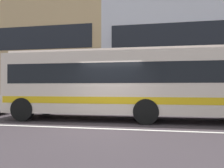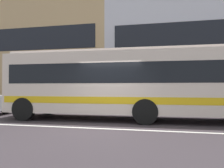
# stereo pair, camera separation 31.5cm
# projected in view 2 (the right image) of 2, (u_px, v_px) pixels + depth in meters

# --- Properties ---
(ground_plane) EXTENTS (160.00, 160.00, 0.00)m
(ground_plane) POSITION_uv_depth(u_px,v_px,m) (103.00, 129.00, 7.72)
(ground_plane) COLOR #383035
(lane_centre_line) EXTENTS (60.00, 0.16, 0.01)m
(lane_centre_line) POSITION_uv_depth(u_px,v_px,m) (103.00, 129.00, 7.72)
(lane_centre_line) COLOR silver
(lane_centre_line) RESTS_ON ground_plane
(apartment_block_left) EXTENTS (18.60, 11.64, 9.65)m
(apartment_block_left) POSITION_uv_depth(u_px,v_px,m) (38.00, 58.00, 25.07)
(apartment_block_left) COLOR tan
(apartment_block_left) RESTS_ON ground_plane
(transit_bus) EXTENTS (11.16, 2.75, 3.06)m
(transit_bus) POSITION_uv_depth(u_px,v_px,m) (131.00, 82.00, 9.85)
(transit_bus) COLOR beige
(transit_bus) RESTS_ON ground_plane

